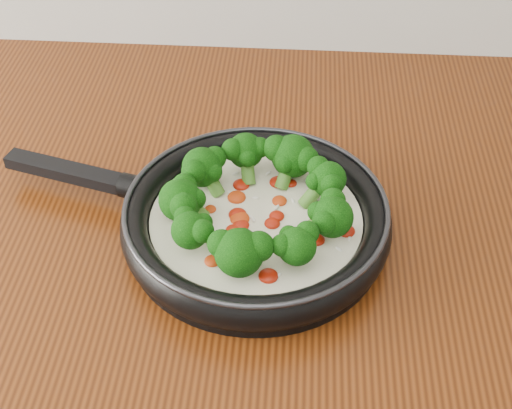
{
  "coord_description": "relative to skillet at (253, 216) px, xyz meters",
  "views": [
    {
      "loc": [
        0.14,
        0.48,
        1.47
      ],
      "look_at": [
        0.1,
        1.06,
        0.95
      ],
      "focal_mm": 50.64,
      "sensor_mm": 36.0,
      "label": 1
    }
  ],
  "objects": [
    {
      "name": "skillet",
      "position": [
        0.0,
        0.0,
        0.0
      ],
      "size": [
        0.49,
        0.37,
        0.08
      ],
      "color": "black",
      "rests_on": "counter"
    }
  ]
}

